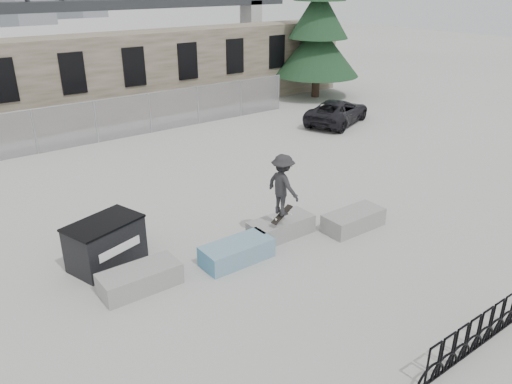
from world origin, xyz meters
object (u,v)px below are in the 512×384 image
Objects in this scene: dumpster at (106,243)px; skateboarder at (283,185)px; suv at (337,112)px; planter_center_right at (281,227)px; planter_far_left at (140,278)px; bike_rack at (479,332)px; planter_center_left at (237,251)px; spruce_tree at (319,23)px; planter_offset at (353,219)px.

dumpster is 1.10× the size of skateboarder.
dumpster is at bearing 91.25° from suv.
dumpster is at bearing 162.10° from planter_center_right.
skateboarder reaches higher than planter_center_right.
planter_far_left is 7.87m from bike_rack.
planter_center_left is (2.70, -0.36, 0.00)m from planter_far_left.
planter_center_left is at bearing -138.77° from spruce_tree.
bike_rack is (4.93, -7.92, -0.21)m from dumpster.
spruce_tree reaches higher than planter_center_left.
dumpster is (-0.22, 1.61, 0.35)m from planter_far_left.
suv reaches higher than planter_offset.
planter_offset is at bearing -37.63° from dumpster.
skateboarder is (1.69, 0.11, 1.51)m from planter_center_left.
suv is at bearing 54.29° from bike_rack.
planter_far_left is 1.00× the size of planter_center_left.
planter_far_left is 6.78m from planter_offset.
planter_center_right is 0.90× the size of dumpster.
spruce_tree reaches higher than planter_offset.
planter_far_left is 17.07m from suv.
planter_far_left is at bearing 96.53° from suv.
planter_far_left and planter_center_left have the same top height.
planter_far_left is at bearing 172.45° from planter_center_left.
spruce_tree is at bearing 55.09° from bike_rack.
planter_center_right is 1.00× the size of planter_offset.
planter_center_right is 5.08m from dumpster.
planter_offset is (6.72, -0.92, 0.00)m from planter_far_left.
dumpster is at bearing 65.25° from skateboarder.
planter_center_left is 0.50× the size of bike_rack.
suv is (-3.53, -5.48, -3.93)m from spruce_tree.
bike_rack is (-2.01, -5.39, 0.14)m from planter_offset.
planter_far_left is 0.99× the size of skateboarder.
bike_rack reaches higher than planter_center_left.
skateboarder is at bearing -135.79° from spruce_tree.
spruce_tree is at bearing 50.69° from planter_offset.
planter_center_left is 6.28m from bike_rack.
skateboarder is (-14.18, -13.79, -2.76)m from spruce_tree.
planter_center_right is (1.90, 0.41, 0.00)m from planter_center_left.
dumpster is 0.19× the size of spruce_tree.
suv is (10.43, 8.01, 0.34)m from planter_center_right.
spruce_tree is at bearing 41.23° from planter_center_left.
spruce_tree is at bearing 44.03° from planter_center_right.
planter_center_right is 6.36m from bike_rack.
planter_far_left is 23.38m from spruce_tree.
planter_center_right is at bearing -135.97° from spruce_tree.
planter_offset is 0.50× the size of bike_rack.
planter_offset is at bearing -7.78° from planter_far_left.
planter_center_right is 0.99× the size of skateboarder.
dumpster is (-4.83, 1.56, 0.35)m from planter_center_right.
suv reaches higher than planter_center_left.
dumpster is 22.60m from spruce_tree.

